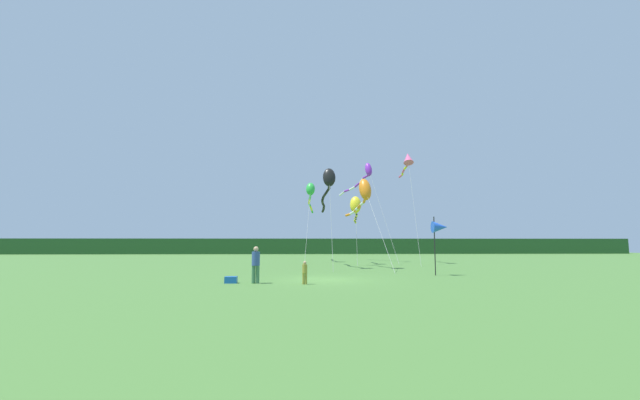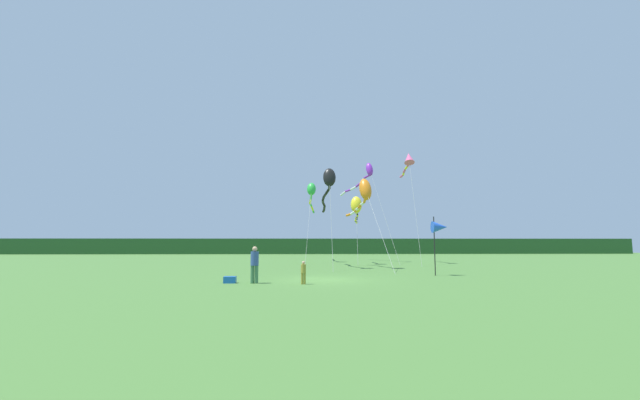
% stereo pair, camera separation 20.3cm
% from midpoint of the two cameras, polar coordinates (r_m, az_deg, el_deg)
% --- Properties ---
extents(ground_plane, '(120.00, 120.00, 0.00)m').
position_cam_midpoint_polar(ground_plane, '(20.88, 0.88, -11.46)').
color(ground_plane, '#477533').
extents(distant_treeline, '(108.00, 2.09, 2.53)m').
position_cam_midpoint_polar(distant_treeline, '(65.78, -1.13, -6.71)').
color(distant_treeline, '#234C23').
rests_on(distant_treeline, ground).
extents(person_adult, '(0.38, 0.38, 1.74)m').
position_cam_midpoint_polar(person_adult, '(19.21, -9.15, -8.94)').
color(person_adult, '#3F724C').
rests_on(person_adult, ground).
extents(person_child, '(0.23, 0.23, 1.07)m').
position_cam_midpoint_polar(person_child, '(18.59, -2.10, -10.27)').
color(person_child, olive).
rests_on(person_child, ground).
extents(cooler_box, '(0.56, 0.41, 0.31)m').
position_cam_midpoint_polar(cooler_box, '(19.61, -12.62, -11.20)').
color(cooler_box, '#1959B2').
rests_on(cooler_box, ground).
extents(banner_flag_pole, '(0.90, 0.70, 3.45)m').
position_cam_midpoint_polar(banner_flag_pole, '(24.44, 17.16, -3.83)').
color(banner_flag_pole, black).
rests_on(banner_flag_pole, ground).
extents(kite_black, '(0.97, 8.84, 7.55)m').
position_cam_midpoint_polar(kite_black, '(30.09, 1.41, 2.50)').
color(kite_black, '#B2B2B2').
rests_on(kite_black, ground).
extents(kite_rainbow, '(1.04, 8.14, 10.43)m').
position_cam_midpoint_polar(kite_rainbow, '(37.93, 12.83, 5.69)').
color(kite_rainbow, '#B2B2B2').
rests_on(kite_rainbow, ground).
extents(kite_purple, '(4.27, 10.14, 9.99)m').
position_cam_midpoint_polar(kite_purple, '(40.48, 6.75, 3.72)').
color(kite_purple, '#B2B2B2').
rests_on(kite_purple, ground).
extents(kite_yellow, '(1.13, 5.96, 6.11)m').
position_cam_midpoint_polar(kite_yellow, '(35.29, 5.44, -0.90)').
color(kite_yellow, '#B2B2B2').
rests_on(kite_yellow, ground).
extents(kite_orange, '(2.14, 9.17, 6.88)m').
position_cam_midpoint_polar(kite_orange, '(29.91, 6.63, 1.19)').
color(kite_orange, '#B2B2B2').
rests_on(kite_orange, ground).
extents(kite_green, '(1.11, 11.36, 7.96)m').
position_cam_midpoint_polar(kite_green, '(39.66, -1.10, 1.09)').
color(kite_green, '#B2B2B2').
rests_on(kite_green, ground).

